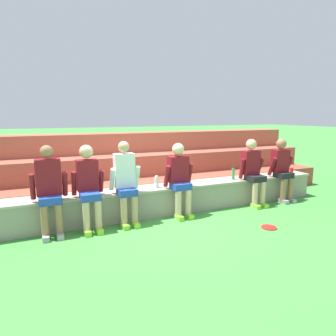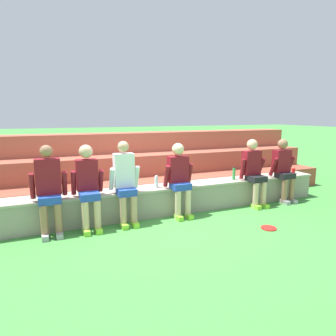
{
  "view_description": "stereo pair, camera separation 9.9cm",
  "coord_description": "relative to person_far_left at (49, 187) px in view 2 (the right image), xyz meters",
  "views": [
    {
      "loc": [
        -1.88,
        -4.86,
        1.88
      ],
      "look_at": [
        0.37,
        0.25,
        0.88
      ],
      "focal_mm": 31.75,
      "sensor_mm": 36.0,
      "label": 1
    },
    {
      "loc": [
        -1.79,
        -4.9,
        1.88
      ],
      "look_at": [
        0.37,
        0.25,
        0.88
      ],
      "focal_mm": 31.75,
      "sensor_mm": 36.0,
      "label": 2
    }
  ],
  "objects": [
    {
      "name": "ground_plane",
      "position": [
        1.77,
        0.01,
        -0.76
      ],
      "size": [
        80.0,
        80.0,
        0.0
      ],
      "primitive_type": "plane",
      "color": "#428E3D"
    },
    {
      "name": "plastic_cup_left_end",
      "position": [
        5.26,
        0.21,
        -0.17
      ],
      "size": [
        0.09,
        0.09,
        0.13
      ],
      "primitive_type": "cylinder",
      "color": "red",
      "rests_on": "stone_seating_wall"
    },
    {
      "name": "person_far_left",
      "position": [
        0.0,
        0.0,
        0.0
      ],
      "size": [
        0.56,
        0.48,
        1.42
      ],
      "color": "#996B4C",
      "rests_on": "ground"
    },
    {
      "name": "person_center",
      "position": [
        1.22,
        -0.0,
        0.0
      ],
      "size": [
        0.52,
        0.51,
        1.44
      ],
      "color": "tan",
      "rests_on": "ground"
    },
    {
      "name": "person_right_of_center",
      "position": [
        2.25,
        -0.01,
        -0.02
      ],
      "size": [
        0.55,
        0.5,
        1.37
      ],
      "color": "beige",
      "rests_on": "ground"
    },
    {
      "name": "brick_bleachers",
      "position": [
        1.77,
        2.01,
        -0.21
      ],
      "size": [
        9.79,
        2.02,
        1.43
      ],
      "color": "#A04A35",
      "rests_on": "ground"
    },
    {
      "name": "person_far_right",
      "position": [
        3.97,
        0.01,
        -0.01
      ],
      "size": [
        0.55,
        0.57,
        1.38
      ],
      "color": "#DBAD89",
      "rests_on": "ground"
    },
    {
      "name": "water_bottle_center_gap",
      "position": [
        1.87,
        0.2,
        -0.12
      ],
      "size": [
        0.08,
        0.08,
        0.23
      ],
      "color": "silver",
      "rests_on": "stone_seating_wall"
    },
    {
      "name": "person_rightmost_edge",
      "position": [
        4.76,
        0.0,
        -0.02
      ],
      "size": [
        0.56,
        0.5,
        1.36
      ],
      "color": "#996B4C",
      "rests_on": "ground"
    },
    {
      "name": "person_left_of_center",
      "position": [
        0.6,
        0.01,
        -0.01
      ],
      "size": [
        0.52,
        0.59,
        1.4
      ],
      "color": "#DBAD89",
      "rests_on": "ground"
    },
    {
      "name": "stone_seating_wall",
      "position": [
        1.77,
        0.26,
        -0.48
      ],
      "size": [
        7.65,
        0.53,
        0.53
      ],
      "color": "gray",
      "rests_on": "ground"
    },
    {
      "name": "frisbee",
      "position": [
        3.36,
        -1.19,
        -0.75
      ],
      "size": [
        0.26,
        0.26,
        0.02
      ],
      "primitive_type": "cylinder",
      "color": "red",
      "rests_on": "ground"
    },
    {
      "name": "water_bottle_mid_left",
      "position": [
        3.61,
        0.21,
        -0.1
      ],
      "size": [
        0.06,
        0.06,
        0.27
      ],
      "color": "green",
      "rests_on": "stone_seating_wall"
    }
  ]
}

